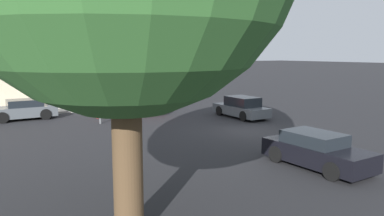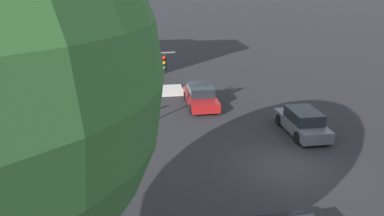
{
  "view_description": "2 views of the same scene",
  "coord_description": "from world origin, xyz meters",
  "px_view_note": "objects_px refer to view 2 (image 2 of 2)",
  "views": [
    {
      "loc": [
        -16.09,
        13.51,
        4.35
      ],
      "look_at": [
        1.18,
        3.05,
        1.38
      ],
      "focal_mm": 35.0,
      "sensor_mm": 36.0,
      "label": 1
    },
    {
      "loc": [
        -14.85,
        7.02,
        8.6
      ],
      "look_at": [
        2.92,
        4.1,
        2.19
      ],
      "focal_mm": 35.0,
      "sensor_mm": 36.0,
      "label": 2
    }
  ],
  "objects_px": {
    "crossing_car_1": "(201,96)",
    "parked_car_1": "(5,101)",
    "parked_car_0": "(84,97)",
    "fire_hydrant": "(149,106)",
    "traffic_signal": "(152,70)",
    "crossing_car_2": "(302,122)"
  },
  "relations": [
    {
      "from": "crossing_car_1",
      "to": "fire_hydrant",
      "type": "height_order",
      "value": "crossing_car_1"
    },
    {
      "from": "traffic_signal",
      "to": "parked_car_1",
      "type": "relative_size",
      "value": 1.05
    },
    {
      "from": "parked_car_1",
      "to": "crossing_car_2",
      "type": "bearing_deg",
      "value": 158.36
    },
    {
      "from": "crossing_car_1",
      "to": "crossing_car_2",
      "type": "bearing_deg",
      "value": 41.0
    },
    {
      "from": "crossing_car_1",
      "to": "fire_hydrant",
      "type": "distance_m",
      "value": 3.78
    },
    {
      "from": "parked_car_0",
      "to": "crossing_car_1",
      "type": "bearing_deg",
      "value": 172.0
    },
    {
      "from": "traffic_signal",
      "to": "crossing_car_2",
      "type": "bearing_deg",
      "value": 69.35
    },
    {
      "from": "parked_car_0",
      "to": "parked_car_1",
      "type": "distance_m",
      "value": 5.09
    },
    {
      "from": "fire_hydrant",
      "to": "crossing_car_1",
      "type": "bearing_deg",
      "value": -74.9
    },
    {
      "from": "crossing_car_1",
      "to": "parked_car_0",
      "type": "relative_size",
      "value": 1.09
    },
    {
      "from": "crossing_car_1",
      "to": "parked_car_0",
      "type": "xyz_separation_m",
      "value": [
        1.08,
        8.01,
        -0.01
      ]
    },
    {
      "from": "crossing_car_2",
      "to": "parked_car_1",
      "type": "xyz_separation_m",
      "value": [
        6.67,
        17.94,
        0.01
      ]
    },
    {
      "from": "crossing_car_1",
      "to": "parked_car_1",
      "type": "height_order",
      "value": "parked_car_1"
    },
    {
      "from": "traffic_signal",
      "to": "crossing_car_1",
      "type": "xyz_separation_m",
      "value": [
        3.04,
        -3.46,
        -2.73
      ]
    },
    {
      "from": "parked_car_1",
      "to": "fire_hydrant",
      "type": "relative_size",
      "value": 5.05
    },
    {
      "from": "crossing_car_1",
      "to": "parked_car_0",
      "type": "distance_m",
      "value": 8.08
    },
    {
      "from": "traffic_signal",
      "to": "crossing_car_2",
      "type": "xyz_separation_m",
      "value": [
        -2.69,
        -8.31,
        -2.72
      ]
    },
    {
      "from": "fire_hydrant",
      "to": "traffic_signal",
      "type": "bearing_deg",
      "value": -174.78
    },
    {
      "from": "crossing_car_1",
      "to": "traffic_signal",
      "type": "bearing_deg",
      "value": -47.98
    },
    {
      "from": "crossing_car_1",
      "to": "parked_car_1",
      "type": "bearing_deg",
      "value": -93.38
    },
    {
      "from": "traffic_signal",
      "to": "fire_hydrant",
      "type": "relative_size",
      "value": 5.3
    },
    {
      "from": "traffic_signal",
      "to": "parked_car_0",
      "type": "xyz_separation_m",
      "value": [
        4.11,
        4.54,
        -2.74
      ]
    }
  ]
}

